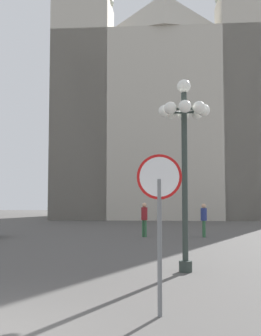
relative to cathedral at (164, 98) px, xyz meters
name	(u,v)px	position (x,y,z in m)	size (l,w,h in m)	color
cathedral	(164,98)	(0.00, 0.00, 0.00)	(21.55, 14.11, 38.02)	#BCB5A5
stop_sign	(159,202)	(0.27, -34.70, -10.27)	(0.79, 0.10, 2.77)	slate
street_lamp	(184,135)	(0.87, -30.42, -8.47)	(1.42, 1.42, 5.32)	#2D3833
pedestrian_walking	(144,216)	(-0.84, -20.54, -11.15)	(0.32, 0.32, 1.75)	#33663F
pedestrian_standing	(204,217)	(2.20, -20.39, -11.18)	(0.32, 0.32, 1.71)	#33663F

